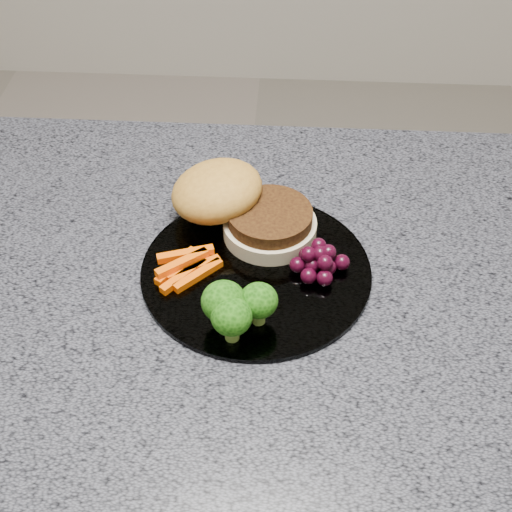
{
  "coord_description": "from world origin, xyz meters",
  "views": [
    {
      "loc": [
        0.14,
        -0.57,
        1.47
      ],
      "look_at": [
        0.1,
        0.0,
        0.93
      ],
      "focal_mm": 50.0,
      "sensor_mm": 36.0,
      "label": 1
    }
  ],
  "objects": [
    {
      "name": "countertop",
      "position": [
        0.0,
        0.0,
        0.88
      ],
      "size": [
        1.2,
        0.6,
        0.04
      ],
      "primitive_type": "cube",
      "color": "#53545E",
      "rests_on": "island_cabinet"
    },
    {
      "name": "grape_bunch",
      "position": [
        0.17,
        0.0,
        0.92
      ],
      "size": [
        0.07,
        0.06,
        0.03
      ],
      "rotation": [
        0.0,
        0.0,
        -0.34
      ],
      "color": "black",
      "rests_on": "plate"
    },
    {
      "name": "broccoli",
      "position": [
        0.09,
        -0.09,
        0.94
      ],
      "size": [
        0.08,
        0.07,
        0.06
      ],
      "rotation": [
        0.0,
        0.0,
        -0.06
      ],
      "color": "olive",
      "rests_on": "plate"
    },
    {
      "name": "carrot_sticks",
      "position": [
        0.03,
        -0.01,
        0.91
      ],
      "size": [
        0.07,
        0.07,
        0.02
      ],
      "rotation": [
        0.0,
        0.0,
        0.41
      ],
      "color": "#FC5B04",
      "rests_on": "plate"
    },
    {
      "name": "plate",
      "position": [
        0.1,
        0.0,
        0.9
      ],
      "size": [
        0.26,
        0.26,
        0.01
      ],
      "primitive_type": "cylinder",
      "color": "white",
      "rests_on": "countertop"
    },
    {
      "name": "burger",
      "position": [
        0.07,
        0.08,
        0.93
      ],
      "size": [
        0.21,
        0.17,
        0.06
      ],
      "rotation": [
        0.0,
        0.0,
        -0.38
      ],
      "color": "#CCBA90",
      "rests_on": "plate"
    },
    {
      "name": "island_cabinet",
      "position": [
        0.0,
        0.0,
        0.43
      ],
      "size": [
        1.2,
        0.6,
        0.86
      ],
      "primitive_type": "cube",
      "color": "#50341B",
      "rests_on": "ground"
    }
  ]
}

